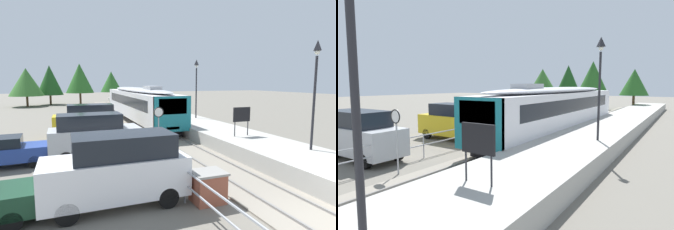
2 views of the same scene
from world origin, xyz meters
TOP-DOWN VIEW (x-y plane):
  - ground_plane at (-3.00, 22.00)m, footprint 160.00×160.00m
  - track_rails at (0.00, 22.00)m, footprint 3.20×60.00m
  - commuter_train at (0.00, 21.95)m, footprint 2.82×19.41m
  - station_platform at (3.25, 22.00)m, footprint 3.90×60.00m
  - platform_lamp_near_end at (4.25, 4.47)m, footprint 0.34×0.34m
  - platform_lamp_mid_platform at (4.25, 17.22)m, footprint 0.34×0.34m
  - platform_notice_board at (3.09, 8.63)m, footprint 1.20×0.08m
  - speed_limit_sign at (-2.05, 9.53)m, footprint 0.61×0.10m
  - carpark_fence at (-3.30, 12.00)m, footprint 0.06×36.06m
  - parked_van_silver at (-5.68, 10.05)m, footprint 4.92×1.99m
  - parked_van_yellow at (-5.52, 16.48)m, footprint 4.94×2.04m
  - tree_behind_carpark at (1.31, 47.18)m, footprint 4.05×4.05m
  - tree_behind_station_far at (-4.44, 46.07)m, footprint 4.86×4.86m
  - tree_distant_left at (-13.05, 46.22)m, footprint 5.59×5.59m
  - tree_distant_centre at (-9.53, 49.07)m, footprint 4.62×4.62m

SIDE VIEW (x-z plane):
  - ground_plane at x=-3.00m, z-range 0.00..0.00m
  - track_rails at x=0.00m, z-range -0.04..0.10m
  - station_platform at x=3.25m, z-range 0.00..0.90m
  - carpark_fence at x=-3.30m, z-range 0.28..1.53m
  - parked_van_silver at x=-5.68m, z-range 0.04..2.55m
  - parked_van_yellow at x=-5.52m, z-range 0.04..2.55m
  - speed_limit_sign at x=-2.05m, z-range 0.72..3.53m
  - commuter_train at x=0.00m, z-range 0.28..4.02m
  - platform_notice_board at x=3.09m, z-range 1.29..3.09m
  - tree_distant_left at x=-13.05m, z-range 0.90..7.38m
  - tree_behind_carpark at x=1.31m, z-range 1.11..7.22m
  - tree_distant_centre at x=-9.53m, z-range 0.88..8.05m
  - platform_lamp_near_end at x=4.25m, z-range 1.95..7.30m
  - platform_lamp_mid_platform at x=4.25m, z-range 1.95..7.30m
  - tree_behind_station_far at x=-4.44m, z-range 1.10..8.51m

